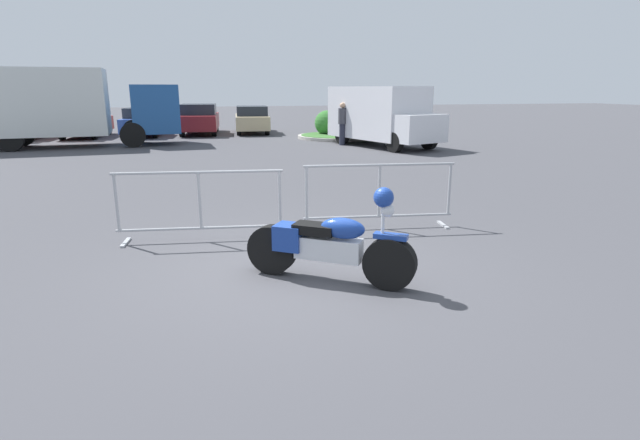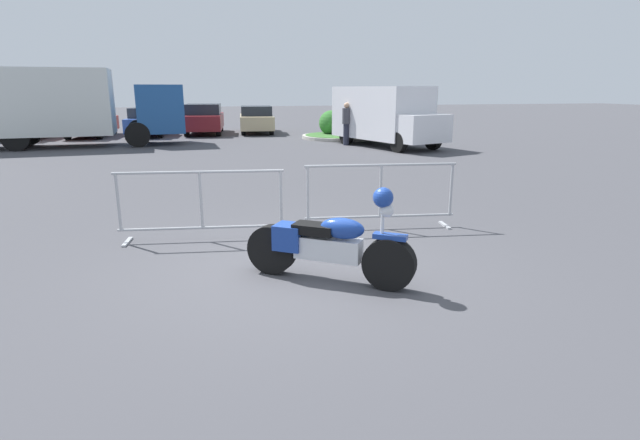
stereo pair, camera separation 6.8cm
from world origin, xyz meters
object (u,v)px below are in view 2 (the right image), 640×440
Objects in this scene: box_truck at (68,104)px; delivery_van at (385,114)px; parked_car_black at (29,122)px; pedestrian at (346,122)px; crowd_barrier_far at (380,195)px; parked_car_tan at (256,119)px; motorcycle at (328,245)px; parked_car_red at (91,122)px; crowd_barrier_near at (201,205)px; parked_car_blue at (149,121)px; parked_car_maroon at (204,119)px.

box_truck reaches higher than delivery_van.
pedestrian is at bearing -110.21° from parked_car_black.
parked_car_black reaches higher than crowd_barrier_far.
parked_car_black is 1.07× the size of parked_car_tan.
motorcycle is 0.40× the size of parked_car_black.
parked_car_red is (-0.04, 4.21, -0.95)m from box_truck.
motorcycle is at bearing -179.26° from parked_car_tan.
pedestrian is (13.33, -6.39, 0.17)m from parked_car_black.
parked_car_blue is at bearing 96.65° from crowd_barrier_near.
parked_car_black is at bearing -133.71° from delivery_van.
motorcycle is 14.82m from pedestrian.
parked_car_blue is (2.63, 0.02, -0.01)m from parked_car_red.
parked_car_maroon reaches higher than parked_car_blue.
box_truck reaches higher than parked_car_red.
parked_car_maroon reaches higher than motorcycle.
delivery_van is at bearing 57.22° from crowd_barrier_near.
crowd_barrier_near is at bearing 159.87° from motorcycle.
parked_car_maroon is at bearing 92.97° from parked_car_tan.
parked_car_red is 12.42m from pedestrian.
parked_car_black is (-14.69, 7.14, -0.50)m from delivery_van.
motorcycle is at bearing -124.94° from crowd_barrier_far.
parked_car_red is (-6.19, 20.41, 0.24)m from motorcycle.
parked_car_tan is at bearing -81.64° from parked_car_blue.
crowd_barrier_near is 0.59× the size of parked_car_red.
parked_car_maroon reaches higher than parked_car_tan.
box_truck is at bearing -121.10° from delivery_van.
delivery_van reaches higher than parked_car_black.
pedestrian reaches higher than parked_car_blue.
parked_car_blue is (2.58, 4.22, -0.95)m from box_truck.
parked_car_black is 1.08× the size of parked_car_red.
parked_car_blue is (-2.14, 18.39, 0.12)m from crowd_barrier_near.
pedestrian is at bearing -115.08° from parked_car_red.
motorcycle is 17.37m from box_truck.
motorcycle is 22.32m from parked_car_black.
parked_car_blue is 2.43× the size of pedestrian.
parked_car_red is at bearing -86.56° from parked_car_black.
parked_car_tan is 7.17m from pedestrian.
motorcycle is 0.43× the size of parked_car_tan.
parked_car_blue is at bearing -23.21° from pedestrian.
crowd_barrier_far is 21.11m from parked_car_black.
crowd_barrier_far is at bearing -167.42° from parked_car_maroon.
crowd_barrier_near is at bearing 78.62° from pedestrian.
motorcycle is 20.77m from parked_car_tan.
pedestrian is (8.08, -6.31, 0.24)m from parked_car_blue.
parked_car_red is (-12.06, 7.05, -0.55)m from delivery_van.
crowd_barrier_far is 18.92m from parked_car_maroon.
parked_car_black is at bearing -10.81° from pedestrian.
parked_car_maroon is (0.48, 18.77, 0.20)m from crowd_barrier_near.
motorcycle is 0.34× the size of delivery_van.
parked_car_maroon is at bearing 97.18° from crowd_barrier_far.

